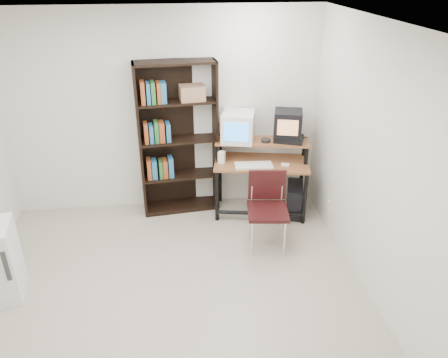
{
  "coord_description": "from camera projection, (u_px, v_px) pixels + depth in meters",
  "views": [
    {
      "loc": [
        0.13,
        -3.39,
        3.05
      ],
      "look_at": [
        0.66,
        1.1,
        0.77
      ],
      "focal_mm": 35.0,
      "sensor_mm": 36.0,
      "label": 1
    }
  ],
  "objects": [
    {
      "name": "crt_tv",
      "position": [
        288.0,
        123.0,
        5.48
      ],
      "size": [
        0.41,
        0.41,
        0.32
      ],
      "rotation": [
        0.0,
        0.0,
        -0.26
      ],
      "color": "black",
      "rests_on": "vcr"
    },
    {
      "name": "crt_monitor",
      "position": [
        238.0,
        127.0,
        5.52
      ],
      "size": [
        0.48,
        0.48,
        0.38
      ],
      "rotation": [
        0.0,
        0.0,
        -0.26
      ],
      "color": "white",
      "rests_on": "computer_desk"
    },
    {
      "name": "computer_desk",
      "position": [
        261.0,
        165.0,
        5.62
      ],
      "size": [
        1.28,
        0.81,
        0.98
      ],
      "rotation": [
        0.0,
        0.0,
        -0.19
      ],
      "color": "brown",
      "rests_on": "floor"
    },
    {
      "name": "floor",
      "position": [
        171.0,
        301.0,
        4.37
      ],
      "size": [
        4.0,
        4.0,
        0.01
      ],
      "primitive_type": "cube",
      "color": "#BDB19D",
      "rests_on": "ground"
    },
    {
      "name": "mousepad",
      "position": [
        285.0,
        166.0,
        5.49
      ],
      "size": [
        0.24,
        0.21,
        0.01
      ],
      "primitive_type": "cube",
      "rotation": [
        0.0,
        0.0,
        -0.13
      ],
      "color": "black",
      "rests_on": "computer_desk"
    },
    {
      "name": "ceiling",
      "position": [
        152.0,
        28.0,
        3.2
      ],
      "size": [
        4.0,
        4.0,
        0.01
      ],
      "primitive_type": "cube",
      "color": "white",
      "rests_on": "back_wall"
    },
    {
      "name": "desk_speaker",
      "position": [
        222.0,
        158.0,
        5.53
      ],
      "size": [
        0.1,
        0.1,
        0.17
      ],
      "primitive_type": "cube",
      "rotation": [
        0.0,
        0.0,
        -0.39
      ],
      "color": "white",
      "rests_on": "computer_desk"
    },
    {
      "name": "school_chair",
      "position": [
        267.0,
        202.0,
        5.0
      ],
      "size": [
        0.5,
        0.5,
        0.91
      ],
      "rotation": [
        0.0,
        0.0,
        -0.12
      ],
      "color": "black",
      "rests_on": "floor"
    },
    {
      "name": "keyboard",
      "position": [
        254.0,
        166.0,
        5.47
      ],
      "size": [
        0.48,
        0.23,
        0.03
      ],
      "primitive_type": "cube",
      "rotation": [
        0.0,
        0.0,
        -0.05
      ],
      "color": "white",
      "rests_on": "computer_desk"
    },
    {
      "name": "right_wall",
      "position": [
        383.0,
        173.0,
        3.99
      ],
      "size": [
        0.01,
        4.0,
        2.6
      ],
      "primitive_type": "cube",
      "color": "silver",
      "rests_on": "floor"
    },
    {
      "name": "vcr",
      "position": [
        289.0,
        139.0,
        5.54
      ],
      "size": [
        0.43,
        0.37,
        0.08
      ],
      "primitive_type": "cube",
      "rotation": [
        0.0,
        0.0,
        -0.37
      ],
      "color": "black",
      "rests_on": "computer_desk"
    },
    {
      "name": "back_wall",
      "position": [
        164.0,
        113.0,
        5.56
      ],
      "size": [
        4.0,
        0.01,
        2.6
      ],
      "primitive_type": "cube",
      "color": "silver",
      "rests_on": "floor"
    },
    {
      "name": "pc_tower",
      "position": [
        294.0,
        199.0,
        5.78
      ],
      "size": [
        0.31,
        0.49,
        0.42
      ],
      "primitive_type": "cube",
      "rotation": [
        0.0,
        0.0,
        -0.27
      ],
      "color": "black",
      "rests_on": "floor"
    },
    {
      "name": "mouse",
      "position": [
        285.0,
        165.0,
        5.48
      ],
      "size": [
        0.11,
        0.09,
        0.03
      ],
      "primitive_type": "cube",
      "rotation": [
        0.0,
        0.0,
        -0.37
      ],
      "color": "white",
      "rests_on": "mousepad"
    },
    {
      "name": "wall_outlet",
      "position": [
        328.0,
        205.0,
        5.46
      ],
      "size": [
        0.02,
        0.08,
        0.12
      ],
      "primitive_type": "cube",
      "color": "beige",
      "rests_on": "right_wall"
    },
    {
      "name": "cd_spindle",
      "position": [
        266.0,
        141.0,
        5.53
      ],
      "size": [
        0.13,
        0.13,
        0.05
      ],
      "primitive_type": "cylinder",
      "rotation": [
        0.0,
        0.0,
        -0.12
      ],
      "color": "#26262B",
      "rests_on": "computer_desk"
    },
    {
      "name": "bookshelf",
      "position": [
        177.0,
        138.0,
        5.58
      ],
      "size": [
        1.02,
        0.44,
        1.99
      ],
      "rotation": [
        0.0,
        0.0,
        0.11
      ],
      "color": "black",
      "rests_on": "floor"
    }
  ]
}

